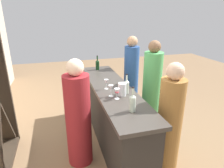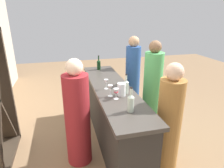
{
  "view_description": "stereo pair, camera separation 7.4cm",
  "coord_description": "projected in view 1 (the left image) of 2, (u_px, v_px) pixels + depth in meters",
  "views": [
    {
      "loc": [
        -2.73,
        0.78,
        2.04
      ],
      "look_at": [
        0.0,
        0.0,
        1.0
      ],
      "focal_mm": 31.82,
      "sensor_mm": 36.0,
      "label": 1
    },
    {
      "loc": [
        -2.75,
        0.71,
        2.04
      ],
      "look_at": [
        0.0,
        0.0,
        1.0
      ],
      "focal_mm": 31.82,
      "sensor_mm": 36.0,
      "label": 2
    }
  ],
  "objects": [
    {
      "name": "person_server_behind",
      "position": [
        78.0,
        118.0,
        2.67
      ],
      "size": [
        0.4,
        0.4,
        1.51
      ],
      "rotation": [
        0.0,
        0.0,
        -1.75
      ],
      "color": "maroon",
      "rests_on": "ground"
    },
    {
      "name": "wine_bottle_center_dark_green",
      "position": [
        97.0,
        64.0,
        3.92
      ],
      "size": [
        0.07,
        0.07,
        0.28
      ],
      "color": "black",
      "rests_on": "bar_counter"
    },
    {
      "name": "wine_glass_near_right",
      "position": [
        111.0,
        88.0,
        2.67
      ],
      "size": [
        0.07,
        0.07,
        0.16
      ],
      "color": "white",
      "rests_on": "bar_counter"
    },
    {
      "name": "wine_bottle_leftmost_clear_pale",
      "position": [
        133.0,
        102.0,
        2.26
      ],
      "size": [
        0.08,
        0.08,
        0.3
      ],
      "color": "#B7C6B2",
      "rests_on": "bar_counter"
    },
    {
      "name": "person_center_guest",
      "position": [
        131.0,
        76.0,
        4.22
      ],
      "size": [
        0.36,
        0.36,
        1.59
      ],
      "rotation": [
        0.0,
        0.0,
        1.36
      ],
      "color": "#284C8C",
      "rests_on": "ground"
    },
    {
      "name": "water_pitcher",
      "position": [
        122.0,
        89.0,
        2.7
      ],
      "size": [
        0.12,
        0.12,
        0.18
      ],
      "color": "silver",
      "rests_on": "bar_counter"
    },
    {
      "name": "wine_bottle_second_left_clear_pale",
      "position": [
        126.0,
        86.0,
        2.77
      ],
      "size": [
        0.07,
        0.07,
        0.28
      ],
      "color": "#B7C6B2",
      "rests_on": "bar_counter"
    },
    {
      "name": "wine_glass_near_left",
      "position": [
        117.0,
        92.0,
        2.59
      ],
      "size": [
        0.07,
        0.07,
        0.15
      ],
      "color": "white",
      "rests_on": "bar_counter"
    },
    {
      "name": "person_left_guest",
      "position": [
        170.0,
        121.0,
        2.6
      ],
      "size": [
        0.39,
        0.39,
        1.48
      ],
      "rotation": [
        0.0,
        0.0,
        1.33
      ],
      "color": "#9E6B33",
      "rests_on": "ground"
    },
    {
      "name": "ground_plane",
      "position": [
        112.0,
        140.0,
        3.36
      ],
      "size": [
        12.0,
        12.0,
        0.0
      ],
      "primitive_type": "plane",
      "color": "#846647"
    },
    {
      "name": "person_right_guest",
      "position": [
        151.0,
        92.0,
        3.37
      ],
      "size": [
        0.38,
        0.38,
        1.63
      ],
      "rotation": [
        0.0,
        0.0,
        1.86
      ],
      "color": "#4CA559",
      "rests_on": "ground"
    },
    {
      "name": "wine_glass_near_center",
      "position": [
        106.0,
        82.0,
        2.93
      ],
      "size": [
        0.06,
        0.06,
        0.15
      ],
      "color": "white",
      "rests_on": "bar_counter"
    },
    {
      "name": "bar_counter",
      "position": [
        112.0,
        114.0,
        3.2
      ],
      "size": [
        2.48,
        0.56,
        0.95
      ],
      "color": "#2A2723",
      "rests_on": "ground"
    }
  ]
}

